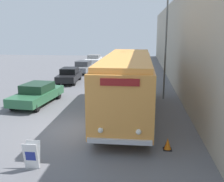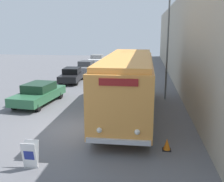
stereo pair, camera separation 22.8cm
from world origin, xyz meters
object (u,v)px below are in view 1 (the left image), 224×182
traffic_cone (168,144)px  parked_car_near (37,94)px  parked_car_mid (69,75)px  streetlamp (166,34)px  sign_board (32,156)px  parked_car_far (83,67)px  vintage_bus (127,82)px  parked_car_distant (94,60)px

traffic_cone → parked_car_near: bearing=142.8°
parked_car_mid → parked_car_near: bearing=-93.6°
streetlamp → parked_car_mid: bearing=147.8°
traffic_cone → sign_board: bearing=-157.0°
parked_car_near → parked_car_far: (0.20, 13.41, 0.00)m
sign_board → streetlamp: (5.49, 10.64, 4.13)m
parked_car_mid → streetlamp: bearing=-34.9°
vintage_bus → parked_car_near: (-6.17, 1.49, -1.24)m
parked_car_far → parked_car_mid: bearing=-87.0°
parked_car_near → parked_car_distant: (0.13, 20.81, 0.06)m
parked_car_mid → traffic_cone: parked_car_mid is taller
streetlamp → parked_car_far: bearing=127.3°
vintage_bus → parked_car_far: size_ratio=2.63×
parked_car_far → sign_board: bearing=-78.5°
vintage_bus → parked_car_distant: bearing=105.2°
streetlamp → parked_car_near: streetlamp is taller
parked_car_far → parked_car_distant: (-0.07, 7.40, 0.05)m
sign_board → parked_car_mid: (-3.03, 15.99, 0.21)m
vintage_bus → sign_board: 7.60m
parked_car_mid → traffic_cone: size_ratio=8.55×
sign_board → parked_car_mid: parked_car_mid is taller
parked_car_near → traffic_cone: (8.13, -6.18, -0.47)m
vintage_bus → parked_car_near: size_ratio=2.28×
parked_car_distant → traffic_cone: 28.16m
parked_car_mid → sign_board: bearing=-82.0°
parked_car_near → parked_car_distant: 20.81m
parked_car_mid → parked_car_far: parked_car_far is taller
vintage_bus → sign_board: vintage_bus is taller
parked_car_near → traffic_cone: size_ratio=9.55×
streetlamp → parked_car_distant: 20.70m
streetlamp → parked_car_mid: size_ratio=1.67×
parked_car_near → traffic_cone: bearing=-31.3°
streetlamp → vintage_bus: bearing=-122.6°
parked_car_far → parked_car_distant: bearing=94.4°
parked_car_near → parked_car_far: bearing=95.1°
parked_car_near → parked_car_mid: (0.11, 7.69, -0.01)m
parked_car_mid → parked_car_far: 5.72m
parked_car_mid → parked_car_distant: parked_car_distant is taller
sign_board → parked_car_near: 8.88m
streetlamp → parked_car_far: size_ratio=1.72×
vintage_bus → parked_car_near: bearing=166.4°
sign_board → parked_car_far: parked_car_far is taller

